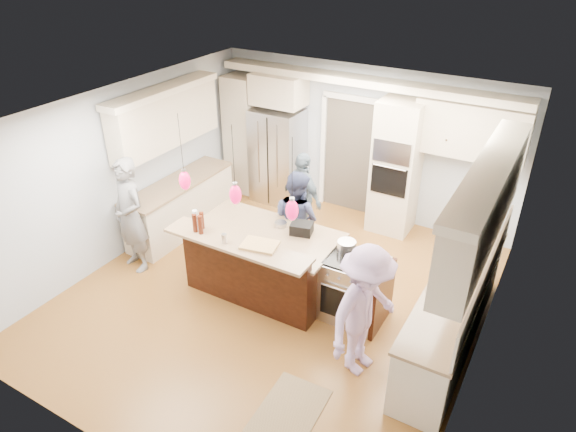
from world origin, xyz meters
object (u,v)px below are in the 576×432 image
(kitchen_island, at_px, (263,260))
(island_range, at_px, (356,289))
(refrigerator, at_px, (278,156))
(person_far_left, at_px, (296,220))
(person_bar_end, at_px, (130,216))

(kitchen_island, xyz_separation_m, island_range, (1.41, 0.08, -0.03))
(refrigerator, bearing_deg, person_far_left, -51.87)
(refrigerator, distance_m, person_far_left, 2.28)
(kitchen_island, relative_size, island_range, 2.28)
(refrigerator, distance_m, island_range, 3.71)
(island_range, xyz_separation_m, person_bar_end, (-3.42, -0.60, 0.45))
(refrigerator, height_order, island_range, refrigerator)
(person_far_left, bearing_deg, person_bar_end, 43.64)
(refrigerator, relative_size, person_far_left, 1.13)
(refrigerator, bearing_deg, person_bar_end, -103.00)
(person_far_left, bearing_deg, kitchen_island, 94.59)
(kitchen_island, bearing_deg, refrigerator, 116.90)
(kitchen_island, height_order, person_bar_end, person_bar_end)
(person_bar_end, xyz_separation_m, person_far_left, (2.12, 1.30, -0.11))
(refrigerator, distance_m, kitchen_island, 2.91)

